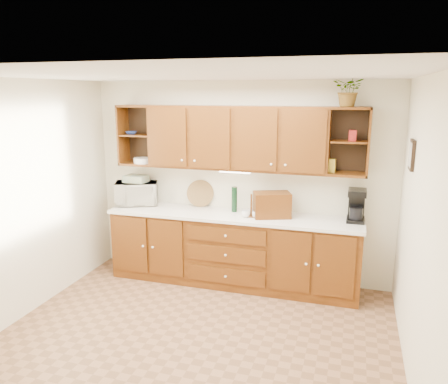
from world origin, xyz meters
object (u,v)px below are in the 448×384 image
Objects in this scene: microwave at (137,193)px; bread_box at (272,205)px; coffee_maker at (356,206)px; potted_plant at (349,90)px.

bread_box is (1.91, -0.09, -0.00)m from microwave.
potted_plant is (-0.16, -0.05, 1.35)m from coffee_maker.
coffee_maker is (2.91, 0.03, 0.03)m from microwave.
bread_box is 1.13× the size of coffee_maker.
coffee_maker is (1.00, 0.12, 0.03)m from bread_box.
microwave is 2.91m from coffee_maker.
coffee_maker is 1.36m from potted_plant.
microwave is at bearing -178.94° from coffee_maker.
microwave is at bearing 179.51° from potted_plant.
potted_plant is (0.84, 0.07, 1.39)m from bread_box.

